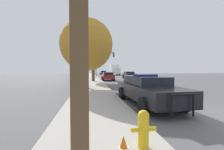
# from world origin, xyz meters

# --- Properties ---
(sidewalk_left) EXTENTS (3.00, 110.00, 0.13)m
(sidewalk_left) POSITION_xyz_m (-5.10, 0.00, 0.07)
(sidewalk_left) COLOR #ADA89E
(sidewalk_left) RESTS_ON ground_plane
(police_car) EXTENTS (2.29, 5.46, 1.55)m
(police_car) POSITION_xyz_m (-2.42, 2.33, 0.79)
(police_car) COLOR black
(police_car) RESTS_ON ground_plane
(fire_hydrant) EXTENTS (0.57, 0.25, 0.82)m
(fire_hydrant) POSITION_xyz_m (-4.23, -2.02, 0.57)
(fire_hydrant) COLOR gold
(fire_hydrant) RESTS_ON sidewalk_left
(traffic_light) EXTENTS (3.76, 0.35, 5.18)m
(traffic_light) POSITION_xyz_m (-2.62, 24.75, 3.79)
(traffic_light) COLOR #424247
(traffic_light) RESTS_ON sidewalk_left
(car_background_oncoming) EXTENTS (2.06, 4.05, 1.36)m
(car_background_oncoming) POSITION_xyz_m (2.07, 22.44, 0.74)
(car_background_oncoming) COLOR black
(car_background_oncoming) RESTS_ON ground_plane
(car_background_midblock) EXTENTS (2.01, 4.28, 1.31)m
(car_background_midblock) POSITION_xyz_m (-2.37, 19.41, 0.71)
(car_background_midblock) COLOR maroon
(car_background_midblock) RESTS_ON ground_plane
(car_background_distant) EXTENTS (2.08, 4.70, 1.31)m
(car_background_distant) POSITION_xyz_m (-1.08, 42.16, 0.71)
(car_background_distant) COLOR #333856
(car_background_distant) RESTS_ON ground_plane
(box_truck) EXTENTS (2.66, 7.30, 3.20)m
(box_truck) POSITION_xyz_m (2.26, 40.89, 1.70)
(box_truck) COLOR silver
(box_truck) RESTS_ON ground_plane
(tree_sidewalk_near) EXTENTS (4.73, 4.73, 6.27)m
(tree_sidewalk_near) POSITION_xyz_m (-5.62, 8.71, 4.03)
(tree_sidewalk_near) COLOR brown
(tree_sidewalk_near) RESTS_ON sidewalk_left
(tree_sidewalk_mid) EXTENTS (3.70, 3.70, 6.12)m
(tree_sidewalk_mid) POSITION_xyz_m (-4.84, 16.50, 4.37)
(tree_sidewalk_mid) COLOR #4C3823
(tree_sidewalk_mid) RESTS_ON sidewalk_left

